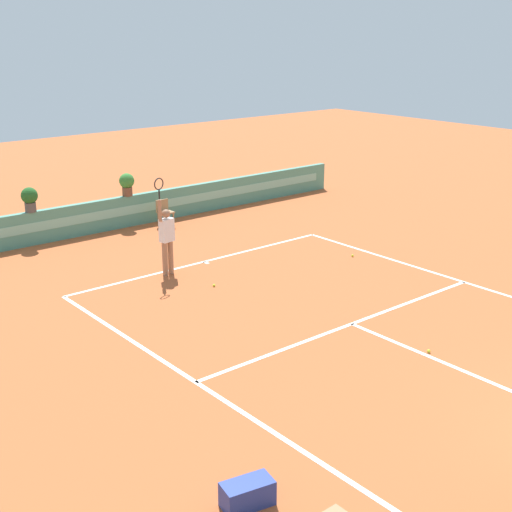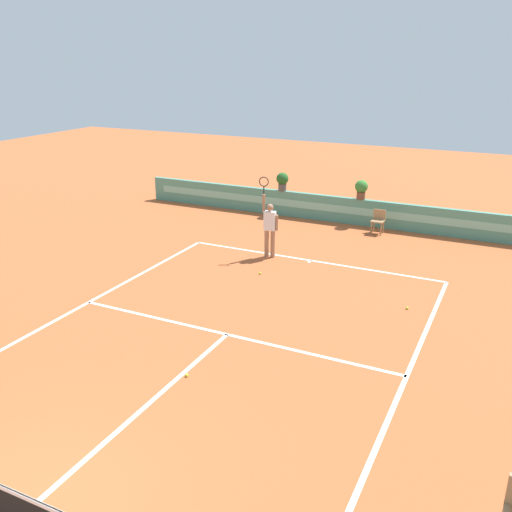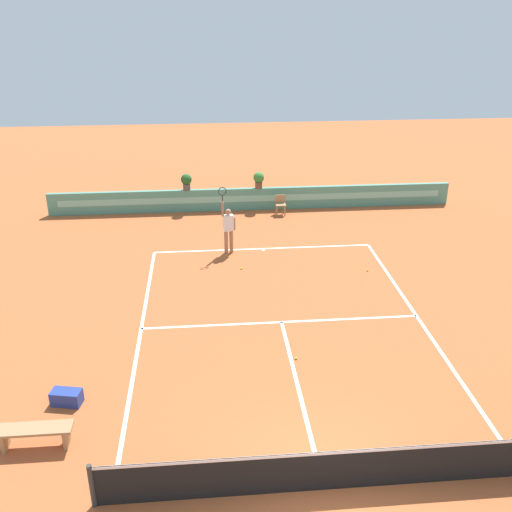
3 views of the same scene
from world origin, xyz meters
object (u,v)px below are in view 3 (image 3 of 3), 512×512
bench_courtside (35,433)px  tennis_player (228,227)px  tennis_ball_near_baseline (368,270)px  tennis_ball_mid_court (242,268)px  tennis_ball_by_sideline (296,358)px  potted_plant_centre (259,179)px  ball_kid_chair (280,204)px  potted_plant_left (186,181)px  gear_bag (67,397)px

bench_courtside → tennis_player: size_ratio=0.62×
bench_courtside → tennis_ball_near_baseline: size_ratio=23.53×
tennis_ball_mid_court → tennis_ball_by_sideline: size_ratio=1.00×
tennis_ball_near_baseline → potted_plant_centre: (-3.20, 6.79, 1.38)m
ball_kid_chair → tennis_player: (-2.47, -4.02, 0.57)m
ball_kid_chair → tennis_ball_mid_court: (-2.09, -5.50, -0.44)m
ball_kid_chair → tennis_ball_mid_court: bearing=-110.8°
tennis_ball_by_sideline → ball_kid_chair: bearing=84.8°
tennis_ball_mid_court → potted_plant_centre: bearing=79.1°
tennis_player → potted_plant_left: (-1.61, 4.75, 0.36)m
potted_plant_centre → tennis_ball_by_sideline: bearing=-90.6°
potted_plant_left → tennis_ball_near_baseline: bearing=-46.7°
tennis_player → tennis_ball_near_baseline: tennis_player is taller
tennis_ball_mid_court → potted_plant_left: potted_plant_left is taller
ball_kid_chair → gear_bag: (-6.70, -12.52, -0.30)m
bench_courtside → gear_bag: 1.47m
bench_courtside → tennis_ball_by_sideline: (6.04, 2.74, -0.34)m
ball_kid_chair → potted_plant_left: bearing=169.8°
tennis_ball_near_baseline → potted_plant_centre: 7.63m
ball_kid_chair → tennis_player: size_ratio=0.33×
tennis_ball_near_baseline → tennis_ball_by_sideline: (-3.33, -5.13, 0.00)m
tennis_ball_mid_court → tennis_ball_by_sideline: 5.79m
tennis_player → tennis_ball_near_baseline: bearing=-23.1°
tennis_ball_near_baseline → tennis_ball_by_sideline: bearing=-123.0°
tennis_player → tennis_ball_by_sideline: bearing=-78.6°
bench_courtside → tennis_ball_mid_court: 9.79m
ball_kid_chair → potted_plant_left: 4.25m
tennis_ball_near_baseline → potted_plant_left: bearing=133.3°
tennis_player → tennis_ball_by_sideline: size_ratio=38.01×
ball_kid_chair → bench_courtside: size_ratio=0.53×
ball_kid_chair → tennis_ball_by_sideline: 11.25m
tennis_ball_near_baseline → tennis_player: bearing=156.9°
tennis_player → potted_plant_left: bearing=108.8°
bench_courtside → potted_plant_left: (2.97, 14.67, 1.04)m
tennis_player → potted_plant_left: tennis_player is taller
potted_plant_left → tennis_ball_by_sideline: bearing=-75.6°
tennis_ball_near_baseline → potted_plant_centre: potted_plant_centre is taller
tennis_ball_mid_court → tennis_ball_near_baseline: bearing=-7.2°
tennis_ball_near_baseline → tennis_ball_by_sideline: same height
bench_courtside → potted_plant_centre: (6.16, 14.67, 1.04)m
tennis_ball_near_baseline → tennis_ball_mid_court: same height
tennis_ball_mid_court → potted_plant_left: 6.69m
bench_courtside → tennis_ball_by_sideline: bench_courtside is taller
tennis_ball_by_sideline → potted_plant_centre: (0.13, 11.92, 1.38)m
tennis_ball_mid_court → gear_bag: bearing=-123.3°
gear_bag → potted_plant_centre: bearing=66.3°
gear_bag → potted_plant_left: size_ratio=0.97×
potted_plant_left → bench_courtside: bearing=-101.4°
tennis_ball_mid_court → tennis_ball_by_sideline: same height
bench_courtside → tennis_ball_near_baseline: 12.24m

